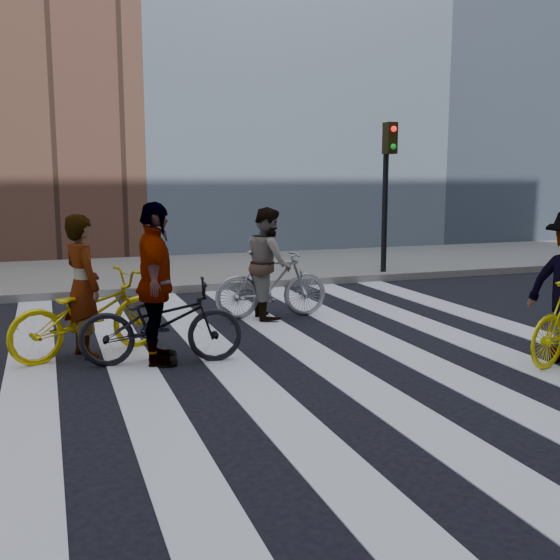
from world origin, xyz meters
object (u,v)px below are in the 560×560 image
traffic_signal (387,173)px  bike_silver_mid (271,284)px  rider_left (83,286)px  bike_yellow_left (88,314)px  rider_rear (156,284)px  bike_dark_rear (161,323)px  rider_mid (268,263)px

traffic_signal → bike_silver_mid: bearing=-140.8°
traffic_signal → rider_left: (-6.52, -4.33, -1.41)m
bike_yellow_left → bike_silver_mid: 3.15m
rider_left → rider_rear: size_ratio=0.92×
bike_dark_rear → rider_mid: (2.01, 2.02, 0.37)m
bike_silver_mid → bike_dark_rear: 2.89m
bike_silver_mid → rider_left: bearing=119.5°
bike_yellow_left → rider_left: (-0.05, 0.00, 0.35)m
rider_left → rider_mid: rider_left is taller
rider_mid → traffic_signal: bearing=-47.0°
traffic_signal → rider_mid: (-3.68, -2.96, -1.41)m
rider_rear → rider_left: bearing=58.6°
rider_mid → rider_rear: rider_rear is taller
rider_left → rider_rear: (0.78, -0.66, 0.08)m
rider_mid → rider_rear: 2.89m
traffic_signal → rider_rear: traffic_signal is taller
bike_dark_rear → traffic_signal: bearing=-39.9°
bike_dark_rear → rider_mid: rider_mid is taller
bike_yellow_left → bike_dark_rear: 1.02m
bike_dark_rear → rider_left: bearing=60.4°
traffic_signal → bike_yellow_left: 7.98m
traffic_signal → rider_left: traffic_signal is taller
traffic_signal → rider_mid: size_ratio=1.92×
bike_dark_rear → rider_mid: size_ratio=1.09×
bike_dark_rear → rider_mid: bearing=-35.9°
traffic_signal → bike_dark_rear: (-5.69, -4.99, -1.78)m
bike_silver_mid → rider_mid: size_ratio=1.03×
bike_silver_mid → rider_left: 3.21m
bike_dark_rear → rider_rear: size_ratio=0.99×
traffic_signal → rider_left: size_ratio=1.91×
rider_mid → bike_dark_rear: bearing=139.4°
bike_yellow_left → bike_silver_mid: size_ratio=1.11×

